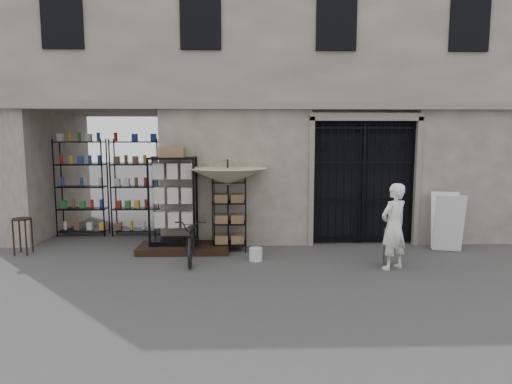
{
  "coord_description": "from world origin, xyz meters",
  "views": [
    {
      "loc": [
        -1.08,
        -7.81,
        2.48
      ],
      "look_at": [
        -0.8,
        1.4,
        1.35
      ],
      "focal_mm": 30.0,
      "sensor_mm": 36.0,
      "label": 1
    }
  ],
  "objects_px": {
    "display_cabinet": "(173,205)",
    "bicycle": "(193,260)",
    "white_bucket": "(256,254)",
    "market_umbrella": "(228,172)",
    "shopkeeper": "(392,269)",
    "steel_bollard": "(387,247)",
    "wire_rack": "(230,215)",
    "wooden_stool": "(23,235)",
    "easel_sign": "(447,222)"
  },
  "relations": [
    {
      "from": "shopkeeper",
      "to": "steel_bollard",
      "type": "bearing_deg",
      "value": -114.06
    },
    {
      "from": "easel_sign",
      "to": "wooden_stool",
      "type": "bearing_deg",
      "value": -166.87
    },
    {
      "from": "display_cabinet",
      "to": "bicycle",
      "type": "xyz_separation_m",
      "value": [
        0.5,
        -0.81,
        -1.02
      ]
    },
    {
      "from": "display_cabinet",
      "to": "steel_bollard",
      "type": "relative_size",
      "value": 2.87
    },
    {
      "from": "display_cabinet",
      "to": "shopkeeper",
      "type": "distance_m",
      "value": 4.8
    },
    {
      "from": "display_cabinet",
      "to": "shopkeeper",
      "type": "relative_size",
      "value": 1.27
    },
    {
      "from": "market_umbrella",
      "to": "bicycle",
      "type": "height_order",
      "value": "market_umbrella"
    },
    {
      "from": "wire_rack",
      "to": "bicycle",
      "type": "xyz_separation_m",
      "value": [
        -0.75,
        -0.81,
        -0.81
      ]
    },
    {
      "from": "market_umbrella",
      "to": "wooden_stool",
      "type": "height_order",
      "value": "market_umbrella"
    },
    {
      "from": "wire_rack",
      "to": "market_umbrella",
      "type": "height_order",
      "value": "market_umbrella"
    },
    {
      "from": "market_umbrella",
      "to": "steel_bollard",
      "type": "distance_m",
      "value": 3.67
    },
    {
      "from": "wire_rack",
      "to": "wooden_stool",
      "type": "height_order",
      "value": "wire_rack"
    },
    {
      "from": "market_umbrella",
      "to": "bicycle",
      "type": "xyz_separation_m",
      "value": [
        -0.72,
        -0.71,
        -1.77
      ]
    },
    {
      "from": "white_bucket",
      "to": "easel_sign",
      "type": "distance_m",
      "value": 4.37
    },
    {
      "from": "white_bucket",
      "to": "easel_sign",
      "type": "height_order",
      "value": "easel_sign"
    },
    {
      "from": "display_cabinet",
      "to": "market_umbrella",
      "type": "height_order",
      "value": "market_umbrella"
    },
    {
      "from": "white_bucket",
      "to": "easel_sign",
      "type": "relative_size",
      "value": 0.21
    },
    {
      "from": "steel_bollard",
      "to": "shopkeeper",
      "type": "xyz_separation_m",
      "value": [
        0.02,
        -0.27,
        -0.37
      ]
    },
    {
      "from": "wire_rack",
      "to": "wooden_stool",
      "type": "bearing_deg",
      "value": -156.09
    },
    {
      "from": "market_umbrella",
      "to": "steel_bollard",
      "type": "bearing_deg",
      "value": -20.02
    },
    {
      "from": "white_bucket",
      "to": "wooden_stool",
      "type": "bearing_deg",
      "value": 172.56
    },
    {
      "from": "display_cabinet",
      "to": "white_bucket",
      "type": "bearing_deg",
      "value": -5.39
    },
    {
      "from": "steel_bollard",
      "to": "bicycle",
      "type": "bearing_deg",
      "value": 173.35
    },
    {
      "from": "market_umbrella",
      "to": "steel_bollard",
      "type": "xyz_separation_m",
      "value": [
        3.19,
        -1.16,
        -1.41
      ]
    },
    {
      "from": "market_umbrella",
      "to": "display_cabinet",
      "type": "bearing_deg",
      "value": 174.97
    },
    {
      "from": "white_bucket",
      "to": "bicycle",
      "type": "xyz_separation_m",
      "value": [
        -1.31,
        0.07,
        -0.13
      ]
    },
    {
      "from": "white_bucket",
      "to": "steel_bollard",
      "type": "height_order",
      "value": "steel_bollard"
    },
    {
      "from": "shopkeeper",
      "to": "easel_sign",
      "type": "bearing_deg",
      "value": -171.11
    },
    {
      "from": "wooden_stool",
      "to": "shopkeeper",
      "type": "xyz_separation_m",
      "value": [
        7.67,
        -1.32,
        -0.42
      ]
    },
    {
      "from": "shopkeeper",
      "to": "white_bucket",
      "type": "bearing_deg",
      "value": -43.08
    },
    {
      "from": "market_umbrella",
      "to": "white_bucket",
      "type": "height_order",
      "value": "market_umbrella"
    },
    {
      "from": "display_cabinet",
      "to": "easel_sign",
      "type": "bearing_deg",
      "value": 18.3
    },
    {
      "from": "bicycle",
      "to": "easel_sign",
      "type": "xyz_separation_m",
      "value": [
        5.6,
        0.58,
        0.66
      ]
    },
    {
      "from": "white_bucket",
      "to": "easel_sign",
      "type": "xyz_separation_m",
      "value": [
        4.29,
        0.64,
        0.53
      ]
    },
    {
      "from": "wire_rack",
      "to": "bicycle",
      "type": "height_order",
      "value": "wire_rack"
    },
    {
      "from": "bicycle",
      "to": "white_bucket",
      "type": "bearing_deg",
      "value": -6.51
    },
    {
      "from": "display_cabinet",
      "to": "shopkeeper",
      "type": "height_order",
      "value": "display_cabinet"
    },
    {
      "from": "display_cabinet",
      "to": "bicycle",
      "type": "bearing_deg",
      "value": -37.7
    },
    {
      "from": "white_bucket",
      "to": "steel_bollard",
      "type": "bearing_deg",
      "value": -8.48
    },
    {
      "from": "wire_rack",
      "to": "bicycle",
      "type": "distance_m",
      "value": 1.37
    },
    {
      "from": "wooden_stool",
      "to": "bicycle",
      "type": "bearing_deg",
      "value": -8.99
    },
    {
      "from": "wooden_stool",
      "to": "shopkeeper",
      "type": "relative_size",
      "value": 0.48
    },
    {
      "from": "white_bucket",
      "to": "shopkeeper",
      "type": "height_order",
      "value": "white_bucket"
    },
    {
      "from": "display_cabinet",
      "to": "steel_bollard",
      "type": "bearing_deg",
      "value": 4.47
    },
    {
      "from": "bicycle",
      "to": "easel_sign",
      "type": "bearing_deg",
      "value": 2.36
    },
    {
      "from": "bicycle",
      "to": "market_umbrella",
      "type": "bearing_deg",
      "value": 41.03
    },
    {
      "from": "steel_bollard",
      "to": "white_bucket",
      "type": "bearing_deg",
      "value": 171.52
    },
    {
      "from": "bicycle",
      "to": "wooden_stool",
      "type": "distance_m",
      "value": 3.81
    },
    {
      "from": "market_umbrella",
      "to": "wire_rack",
      "type": "bearing_deg",
      "value": 74.37
    },
    {
      "from": "display_cabinet",
      "to": "easel_sign",
      "type": "relative_size",
      "value": 1.65
    }
  ]
}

